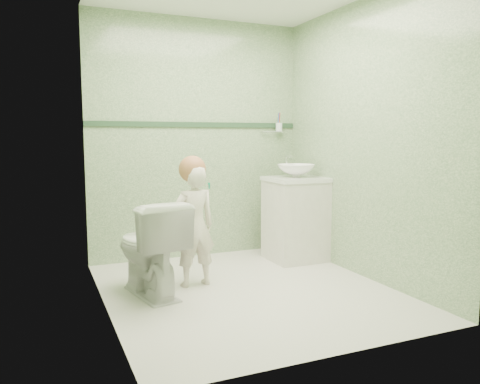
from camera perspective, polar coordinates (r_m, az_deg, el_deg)
name	(u,v)px	position (r m, az deg, el deg)	size (l,w,h in m)	color
ground	(247,290)	(3.90, 0.89, -11.69)	(2.50, 2.50, 0.00)	silver
room_shell	(248,140)	(3.71, 0.92, 6.22)	(2.50, 2.54, 2.40)	gray
trim_stripe	(197,125)	(4.86, -5.13, 8.06)	(2.20, 0.02, 0.05)	#26442C
vanity	(295,220)	(4.79, 6.66, -3.36)	(0.52, 0.50, 0.80)	silver
counter	(296,179)	(4.73, 6.72, 1.53)	(0.54, 0.52, 0.04)	white
basin	(296,171)	(4.72, 6.74, 2.55)	(0.37, 0.37, 0.13)	white
faucet	(287,162)	(4.88, 5.66, 3.63)	(0.03, 0.13, 0.18)	silver
cup_holder	(278,127)	(5.16, 4.61, 7.74)	(0.26, 0.07, 0.21)	silver
toilet	(150,248)	(3.76, -10.80, -6.59)	(0.42, 0.73, 0.75)	white
toddler	(194,226)	(3.92, -5.55, -4.08)	(0.36, 0.24, 1.00)	beige
hair_cap	(192,169)	(3.89, -5.73, 2.73)	(0.22, 0.22, 0.22)	#9D613C
teal_toothbrush	(208,185)	(3.79, -3.85, 0.82)	(0.11, 0.14, 0.08)	#007C52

